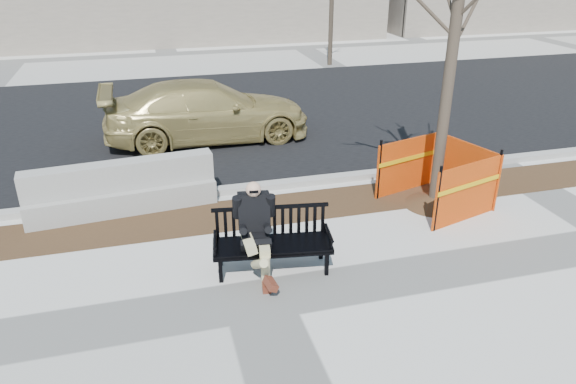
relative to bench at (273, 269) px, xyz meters
name	(u,v)px	position (x,y,z in m)	size (l,w,h in m)	color
ground	(257,299)	(-0.38, -0.67, 0.00)	(120.00, 120.00, 0.00)	beige
mulch_strip	(226,215)	(-0.38, 1.93, 0.00)	(40.00, 1.20, 0.02)	#47301C
asphalt_street	(190,117)	(-0.38, 8.13, 0.00)	(60.00, 10.40, 0.01)	black
curb	(218,191)	(-0.38, 2.88, 0.06)	(60.00, 0.25, 0.12)	#9E9B93
bench	(273,269)	(0.00, 0.00, 0.00)	(1.77, 0.64, 0.95)	black
seated_man	(256,269)	(-0.24, 0.08, 0.00)	(0.60, 1.00, 1.40)	black
tree_fence	(433,204)	(3.43, 1.37, 0.00)	(2.36, 2.36, 5.90)	#FF4C0D
sedan	(209,139)	(-0.12, 6.17, 0.00)	(2.01, 4.95, 1.44)	#A49151
jersey_barrier_left	(125,210)	(-2.15, 2.64, 0.00)	(3.32, 0.66, 0.95)	gray
far_tree_right	(330,65)	(5.75, 13.88, 0.00)	(1.93, 1.93, 5.22)	#42362A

